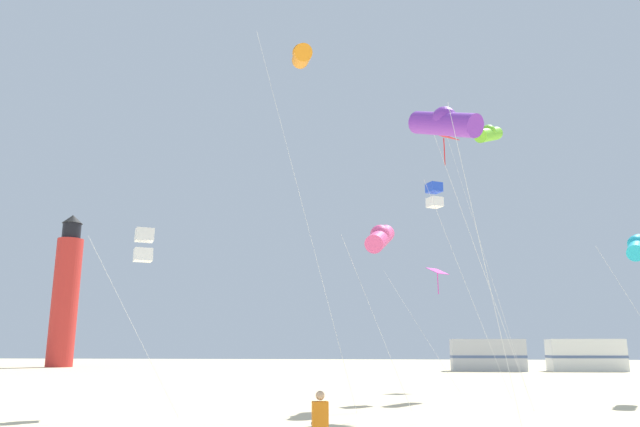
% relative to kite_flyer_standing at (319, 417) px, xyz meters
% --- Properties ---
extents(kite_flyer_standing, '(0.43, 0.56, 1.16)m').
position_rel_kite_flyer_standing_xyz_m(kite_flyer_standing, '(0.00, 0.00, 0.00)').
color(kite_flyer_standing, orange).
rests_on(kite_flyer_standing, ground).
extents(kite_tube_orange, '(3.50, 3.40, 14.24)m').
position_rel_kite_flyer_standing_xyz_m(kite_tube_orange, '(-1.64, 8.05, 12.92)').
color(kite_tube_orange, silver).
rests_on(kite_tube_orange, ground).
extents(kite_diamond_magenta, '(3.43, 3.43, 6.20)m').
position_rel_kite_flyer_standing_xyz_m(kite_diamond_magenta, '(4.14, 17.86, 5.16)').
color(kite_diamond_magenta, silver).
rests_on(kite_diamond_magenta, ground).
extents(kite_tube_rainbow, '(2.38, 2.72, 6.90)m').
position_rel_kite_flyer_standing_xyz_m(kite_tube_rainbow, '(1.32, 8.94, 5.58)').
color(kite_tube_rainbow, silver).
rests_on(kite_tube_rainbow, ground).
extents(kite_tube_violet, '(2.71, 2.76, 9.31)m').
position_rel_kite_flyer_standing_xyz_m(kite_tube_violet, '(3.36, 3.42, 8.00)').
color(kite_tube_violet, silver).
rests_on(kite_tube_violet, ground).
extents(kite_diamond_scarlet, '(3.29, 3.06, 10.35)m').
position_rel_kite_flyer_standing_xyz_m(kite_diamond_scarlet, '(3.95, 8.65, 9.08)').
color(kite_diamond_scarlet, silver).
rests_on(kite_diamond_scarlet, ground).
extents(kite_tube_lime, '(3.22, 3.52, 13.70)m').
position_rel_kite_flyer_standing_xyz_m(kite_tube_lime, '(7.04, 16.55, 12.38)').
color(kite_tube_lime, silver).
rests_on(kite_tube_lime, ground).
extents(kite_box_white, '(2.97, 2.34, 6.12)m').
position_rel_kite_flyer_standing_xyz_m(kite_box_white, '(-6.82, 5.95, 4.93)').
color(kite_box_white, silver).
rests_on(kite_box_white, ground).
extents(kite_tube_cyan, '(2.80, 3.20, 7.00)m').
position_rel_kite_flyer_standing_xyz_m(kite_tube_cyan, '(12.22, 12.82, 5.68)').
color(kite_tube_cyan, silver).
rests_on(kite_tube_cyan, ground).
extents(kite_box_blue, '(3.37, 3.14, 9.55)m').
position_rel_kite_flyer_standing_xyz_m(kite_box_blue, '(3.84, 13.46, 8.34)').
color(kite_box_blue, silver).
rests_on(kite_box_blue, ground).
extents(lighthouse_distant, '(2.80, 2.80, 16.80)m').
position_rel_kite_flyer_standing_xyz_m(lighthouse_distant, '(-33.81, 48.38, 7.22)').
color(lighthouse_distant, red).
rests_on(lighthouse_distant, ground).
extents(rv_van_silver, '(6.45, 2.36, 2.80)m').
position_rel_kite_flyer_standing_xyz_m(rv_van_silver, '(10.38, 42.23, 0.78)').
color(rv_van_silver, '#B7BABF').
rests_on(rv_van_silver, ground).
extents(rv_van_white, '(6.52, 2.56, 2.80)m').
position_rel_kite_flyer_standing_xyz_m(rv_van_white, '(19.01, 42.82, 0.78)').
color(rv_van_white, white).
rests_on(rv_van_white, ground).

